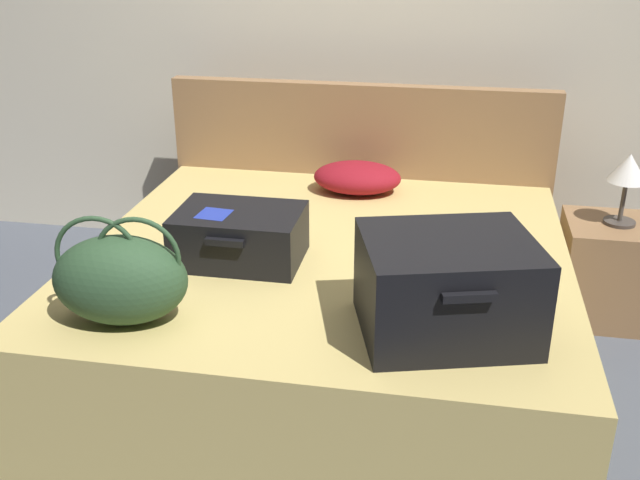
% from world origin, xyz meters
% --- Properties ---
extents(ground_plane, '(12.00, 12.00, 0.00)m').
position_xyz_m(ground_plane, '(0.00, 0.00, 0.00)').
color(ground_plane, '#4C515B').
extents(back_wall, '(8.00, 0.10, 2.60)m').
position_xyz_m(back_wall, '(0.00, 1.65, 1.30)').
color(back_wall, beige).
rests_on(back_wall, ground).
extents(bed, '(1.85, 1.80, 0.53)m').
position_xyz_m(bed, '(0.00, 0.40, 0.26)').
color(bed, tan).
rests_on(bed, ground).
extents(headboard, '(1.88, 0.08, 0.98)m').
position_xyz_m(headboard, '(0.00, 1.34, 0.49)').
color(headboard, olive).
rests_on(headboard, ground).
extents(hard_case_large, '(0.61, 0.55, 0.31)m').
position_xyz_m(hard_case_large, '(0.47, -0.13, 0.68)').
color(hard_case_large, black).
rests_on(hard_case_large, bed).
extents(hard_case_medium, '(0.46, 0.36, 0.19)m').
position_xyz_m(hard_case_medium, '(-0.30, 0.26, 0.63)').
color(hard_case_medium, black).
rests_on(hard_case_medium, bed).
extents(duffel_bag, '(0.45, 0.31, 0.36)m').
position_xyz_m(duffel_bag, '(-0.54, -0.25, 0.68)').
color(duffel_bag, '#2D4C2D').
rests_on(duffel_bag, bed).
extents(pillow_near_headboard, '(0.42, 0.30, 0.14)m').
position_xyz_m(pillow_near_headboard, '(0.03, 1.08, 0.60)').
color(pillow_near_headboard, maroon).
rests_on(pillow_near_headboard, bed).
extents(nightstand, '(0.44, 0.40, 0.47)m').
position_xyz_m(nightstand, '(1.20, 1.05, 0.23)').
color(nightstand, olive).
rests_on(nightstand, ground).
extents(table_lamp, '(0.17, 0.17, 0.32)m').
position_xyz_m(table_lamp, '(1.20, 1.05, 0.70)').
color(table_lamp, '#3F3833').
rests_on(table_lamp, nightstand).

